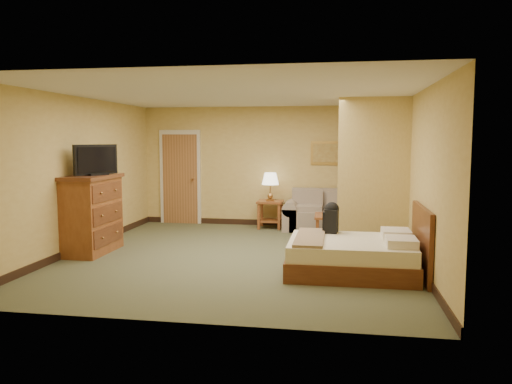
% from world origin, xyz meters
% --- Properties ---
extents(floor, '(6.00, 6.00, 0.00)m').
position_xyz_m(floor, '(0.00, 0.00, 0.00)').
color(floor, '#4D5033').
rests_on(floor, ground).
extents(ceiling, '(6.00, 6.00, 0.00)m').
position_xyz_m(ceiling, '(0.00, 0.00, 2.60)').
color(ceiling, white).
rests_on(ceiling, back_wall).
extents(back_wall, '(5.50, 0.02, 2.60)m').
position_xyz_m(back_wall, '(0.00, 3.00, 1.30)').
color(back_wall, tan).
rests_on(back_wall, floor).
extents(left_wall, '(0.02, 6.00, 2.60)m').
position_xyz_m(left_wall, '(-2.75, 0.00, 1.30)').
color(left_wall, tan).
rests_on(left_wall, floor).
extents(right_wall, '(0.02, 6.00, 2.60)m').
position_xyz_m(right_wall, '(2.75, 0.00, 1.30)').
color(right_wall, tan).
rests_on(right_wall, floor).
extents(partition, '(1.20, 0.15, 2.60)m').
position_xyz_m(partition, '(2.15, 0.93, 1.30)').
color(partition, tan).
rests_on(partition, floor).
extents(door, '(0.94, 0.16, 2.10)m').
position_xyz_m(door, '(-1.95, 2.96, 1.03)').
color(door, beige).
rests_on(door, floor).
extents(baseboard, '(5.50, 0.02, 0.12)m').
position_xyz_m(baseboard, '(0.00, 2.99, 0.06)').
color(baseboard, black).
rests_on(baseboard, floor).
extents(loveseat, '(1.70, 0.79, 0.86)m').
position_xyz_m(loveseat, '(1.29, 2.57, 0.28)').
color(loveseat, gray).
rests_on(loveseat, floor).
extents(side_table, '(0.54, 0.54, 0.59)m').
position_xyz_m(side_table, '(0.14, 2.65, 0.39)').
color(side_table, brown).
rests_on(side_table, floor).
extents(table_lamp, '(0.36, 0.36, 0.60)m').
position_xyz_m(table_lamp, '(0.14, 2.65, 1.04)').
color(table_lamp, '#A2723B').
rests_on(table_lamp, side_table).
extents(coffee_table, '(0.77, 0.77, 0.48)m').
position_xyz_m(coffee_table, '(1.51, 1.55, 0.35)').
color(coffee_table, brown).
rests_on(coffee_table, floor).
extents(wall_picture, '(0.65, 0.04, 0.50)m').
position_xyz_m(wall_picture, '(1.29, 2.97, 1.60)').
color(wall_picture, '#B78E3F').
rests_on(wall_picture, back_wall).
extents(dresser, '(0.64, 1.22, 1.30)m').
position_xyz_m(dresser, '(-2.47, -0.14, 0.66)').
color(dresser, brown).
rests_on(dresser, floor).
extents(tv, '(0.42, 0.77, 0.50)m').
position_xyz_m(tv, '(-2.37, -0.14, 1.54)').
color(tv, black).
rests_on(tv, dresser).
extents(bed, '(1.87, 1.50, 0.97)m').
position_xyz_m(bed, '(1.83, -0.75, 0.27)').
color(bed, '#4F2412').
rests_on(bed, floor).
extents(backpack, '(0.22, 0.29, 0.47)m').
position_xyz_m(backpack, '(1.47, -0.22, 0.72)').
color(backpack, black).
rests_on(backpack, bed).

